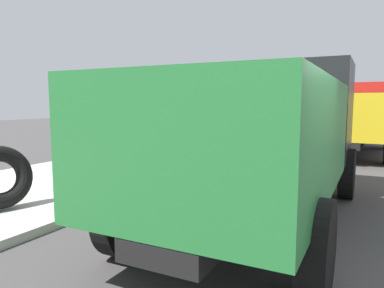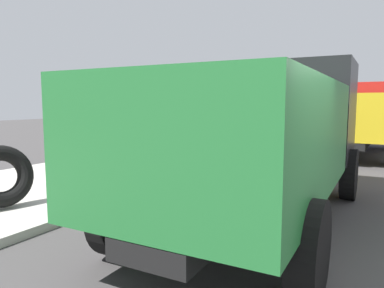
{
  "view_description": "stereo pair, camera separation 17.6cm",
  "coord_description": "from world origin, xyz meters",
  "px_view_note": "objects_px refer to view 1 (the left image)",
  "views": [
    {
      "loc": [
        -4.0,
        -0.66,
        2.08
      ],
      "look_at": [
        2.46,
        2.79,
        1.24
      ],
      "focal_mm": 33.43,
      "sensor_mm": 36.0,
      "label": 1
    },
    {
      "loc": [
        -3.92,
        -0.81,
        2.08
      ],
      "look_at": [
        2.46,
        2.79,
        1.24
      ],
      "focal_mm": 33.43,
      "sensor_mm": 36.0,
      "label": 2
    }
  ],
  "objects_px": {
    "loose_tire": "(0,177)",
    "dump_truck_green": "(266,129)",
    "dump_truck_yellow": "(356,114)",
    "dump_truck_red": "(356,108)",
    "dump_truck_blue": "(377,110)"
  },
  "relations": [
    {
      "from": "dump_truck_yellow",
      "to": "dump_truck_red",
      "type": "bearing_deg",
      "value": 3.55
    },
    {
      "from": "loose_tire",
      "to": "dump_truck_green",
      "type": "relative_size",
      "value": 0.16
    },
    {
      "from": "loose_tire",
      "to": "dump_truck_green",
      "type": "distance_m",
      "value": 4.89
    },
    {
      "from": "dump_truck_yellow",
      "to": "loose_tire",
      "type": "bearing_deg",
      "value": 157.52
    },
    {
      "from": "dump_truck_green",
      "to": "dump_truck_red",
      "type": "distance_m",
      "value": 29.99
    },
    {
      "from": "loose_tire",
      "to": "dump_truck_red",
      "type": "height_order",
      "value": "dump_truck_red"
    },
    {
      "from": "dump_truck_red",
      "to": "dump_truck_green",
      "type": "bearing_deg",
      "value": -179.26
    },
    {
      "from": "dump_truck_blue",
      "to": "dump_truck_red",
      "type": "xyz_separation_m",
      "value": [
        10.0,
        1.89,
        0.0
      ]
    },
    {
      "from": "dump_truck_blue",
      "to": "dump_truck_yellow",
      "type": "bearing_deg",
      "value": 176.27
    },
    {
      "from": "loose_tire",
      "to": "dump_truck_green",
      "type": "height_order",
      "value": "dump_truck_green"
    },
    {
      "from": "dump_truck_yellow",
      "to": "dump_truck_blue",
      "type": "bearing_deg",
      "value": -3.73
    },
    {
      "from": "loose_tire",
      "to": "dump_truck_green",
      "type": "bearing_deg",
      "value": -61.52
    },
    {
      "from": "dump_truck_yellow",
      "to": "dump_truck_red",
      "type": "height_order",
      "value": "same"
    },
    {
      "from": "dump_truck_green",
      "to": "dump_truck_yellow",
      "type": "relative_size",
      "value": 1.0
    },
    {
      "from": "loose_tire",
      "to": "dump_truck_yellow",
      "type": "relative_size",
      "value": 0.16
    }
  ]
}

